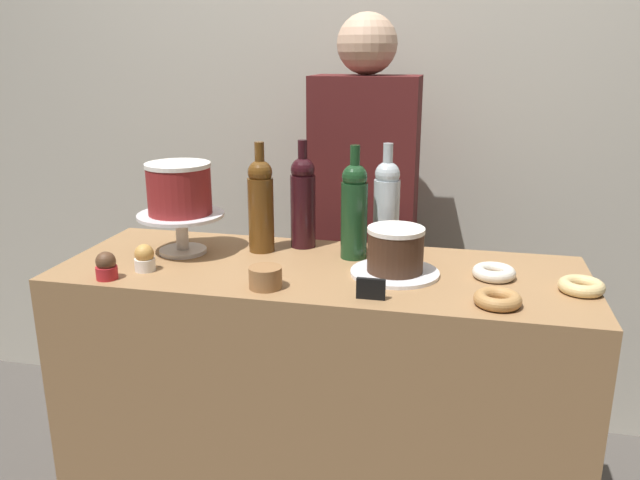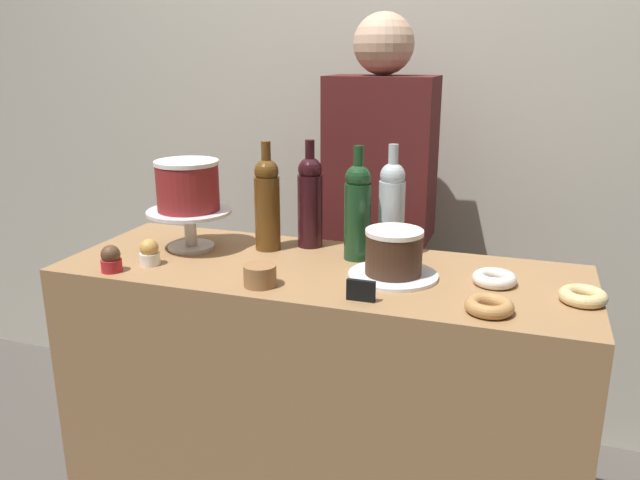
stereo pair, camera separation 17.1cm
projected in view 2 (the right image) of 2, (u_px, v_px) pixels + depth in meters
back_wall at (391, 100)px, 2.39m from camera, size 6.00×0.05×2.60m
display_counter at (320, 411)px, 1.87m from camera, size 1.44×0.52×0.90m
cake_stand_pedestal at (190, 222)px, 1.89m from camera, size 0.25×0.25×0.12m
white_layer_cake at (188, 185)px, 1.86m from camera, size 0.19×0.19×0.15m
silver_serving_platter at (393, 275)px, 1.67m from camera, size 0.24×0.24×0.01m
chocolate_round_cake at (394, 252)px, 1.65m from camera, size 0.15×0.15×0.12m
wine_bottle_green at (358, 210)px, 1.78m from camera, size 0.08×0.08×0.33m
wine_bottle_amber at (267, 202)px, 1.87m from camera, size 0.08×0.08×0.33m
wine_bottle_clear at (392, 208)px, 1.80m from camera, size 0.08×0.08×0.33m
wine_bottle_dark_red at (310, 200)px, 1.90m from camera, size 0.08×0.08×0.33m
cupcake_caramel at (149, 253)px, 1.76m from camera, size 0.06×0.06×0.07m
cupcake_chocolate at (111, 259)px, 1.70m from camera, size 0.06×0.06×0.07m
donut_sugar at (494, 279)px, 1.61m from camera, size 0.11×0.11×0.03m
donut_glazed at (583, 296)px, 1.49m from camera, size 0.11×0.11×0.03m
donut_maple at (489, 306)px, 1.44m from camera, size 0.11×0.11×0.03m
cookie_stack at (260, 275)px, 1.60m from camera, size 0.08×0.08×0.05m
price_sign_chalkboard at (361, 291)px, 1.50m from camera, size 0.07×0.01×0.05m
barista_figure at (378, 239)px, 2.23m from camera, size 0.36×0.22×1.60m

